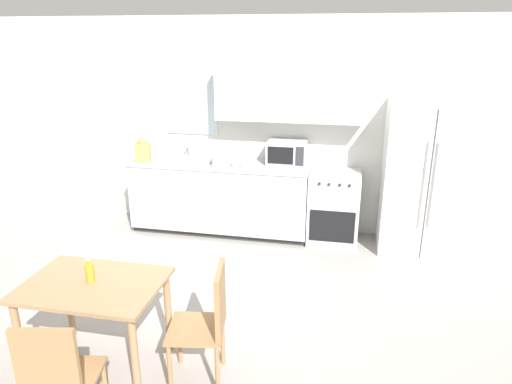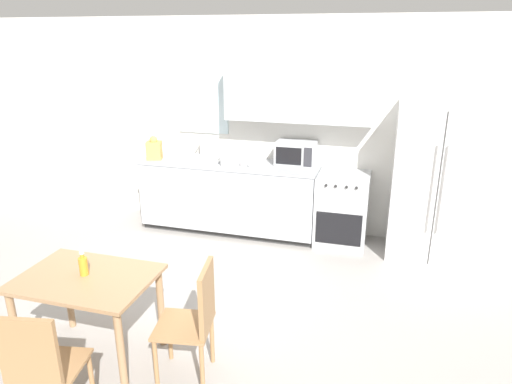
% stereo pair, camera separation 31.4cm
% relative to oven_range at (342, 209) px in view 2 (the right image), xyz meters
% --- Properties ---
extents(ground_plane, '(12.00, 12.00, 0.00)m').
position_rel_oven_range_xyz_m(ground_plane, '(-1.19, -1.92, -0.44)').
color(ground_plane, gray).
extents(wall_back, '(12.00, 0.38, 2.70)m').
position_rel_oven_range_xyz_m(wall_back, '(-1.10, 0.31, 0.99)').
color(wall_back, silver).
rests_on(wall_back, ground_plane).
extents(kitchen_counter, '(2.30, 0.65, 0.93)m').
position_rel_oven_range_xyz_m(kitchen_counter, '(-1.45, -0.01, 0.03)').
color(kitchen_counter, '#333333').
rests_on(kitchen_counter, ground_plane).
extents(oven_range, '(0.61, 0.63, 0.89)m').
position_rel_oven_range_xyz_m(oven_range, '(0.00, 0.00, 0.00)').
color(oven_range, '#B7BABC').
rests_on(oven_range, ground_plane).
extents(refrigerator, '(0.93, 0.72, 1.77)m').
position_rel_oven_range_xyz_m(refrigerator, '(1.02, -0.03, 0.44)').
color(refrigerator, white).
rests_on(refrigerator, ground_plane).
extents(kitchen_sink, '(0.70, 0.45, 0.24)m').
position_rel_oven_range_xyz_m(kitchen_sink, '(-1.91, 0.00, 0.51)').
color(kitchen_sink, '#B7BABC').
rests_on(kitchen_sink, kitchen_counter).
extents(microwave, '(0.49, 0.33, 0.29)m').
position_rel_oven_range_xyz_m(microwave, '(-0.62, 0.12, 0.64)').
color(microwave, '#B7BABC').
rests_on(microwave, kitchen_counter).
extents(coffee_mug, '(0.11, 0.08, 0.10)m').
position_rel_oven_range_xyz_m(coffee_mug, '(-1.20, -0.17, 0.54)').
color(coffee_mug, white).
rests_on(coffee_mug, kitchen_counter).
extents(grocery_bag_0, '(0.22, 0.20, 0.31)m').
position_rel_oven_range_xyz_m(grocery_bag_0, '(-2.43, -0.13, 0.63)').
color(grocery_bag_0, '#DB994C').
rests_on(grocery_bag_0, kitchen_counter).
extents(grocery_bag_1, '(0.21, 0.19, 0.31)m').
position_rel_oven_range_xyz_m(grocery_bag_1, '(-1.40, -0.16, 0.63)').
color(grocery_bag_1, white).
rests_on(grocery_bag_1, kitchen_counter).
extents(dining_table, '(1.02, 0.72, 0.73)m').
position_rel_oven_range_xyz_m(dining_table, '(-1.66, -2.72, 0.17)').
color(dining_table, '#997551').
rests_on(dining_table, ground_plane).
extents(dining_chair_near, '(0.47, 0.47, 0.93)m').
position_rel_oven_range_xyz_m(dining_chair_near, '(-1.49, -3.46, 0.09)').
color(dining_chair_near, '#997047').
rests_on(dining_chair_near, ground_plane).
extents(dining_chair_side, '(0.46, 0.46, 0.93)m').
position_rel_oven_range_xyz_m(dining_chair_side, '(-0.78, -2.70, 0.09)').
color(dining_chair_side, '#997047').
rests_on(dining_chair_side, ground_plane).
extents(drink_bottle, '(0.07, 0.07, 0.19)m').
position_rel_oven_range_xyz_m(drink_bottle, '(-1.69, -2.70, 0.37)').
color(drink_bottle, orange).
rests_on(drink_bottle, dining_table).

